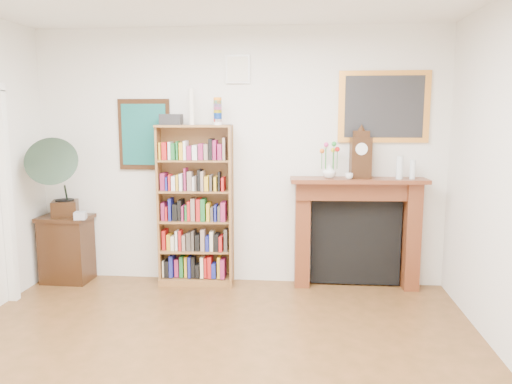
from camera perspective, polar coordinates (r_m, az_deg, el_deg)
room at (r=3.06m, az=-7.88°, el=-0.08°), size 4.51×5.01×2.81m
teal_poster at (r=5.70m, az=-12.64°, el=6.42°), size 0.58×0.04×0.78m
small_picture at (r=5.49m, az=-2.10°, el=13.86°), size 0.26×0.04×0.30m
gilt_painting at (r=5.50m, az=14.40°, el=9.41°), size 0.95×0.04×0.75m
bookshelf at (r=5.48m, az=-6.99°, el=-0.53°), size 0.83×0.35×2.03m
side_cabinet at (r=6.03m, az=-20.79°, el=-6.08°), size 0.56×0.41×0.75m
fireplace at (r=5.50m, az=11.41°, el=-3.47°), size 1.45×0.42×1.21m
gramophone at (r=5.81m, az=-21.87°, el=2.06°), size 0.71×0.80×0.88m
cd_stack at (r=5.71m, az=-19.44°, el=-2.56°), size 0.14×0.14×0.08m
mantel_clock at (r=5.35m, az=11.87°, el=4.11°), size 0.23×0.15×0.50m
flower_vase at (r=5.31m, az=8.36°, el=2.38°), size 0.18×0.18×0.15m
teacup at (r=5.26m, az=10.59°, el=1.80°), size 0.10×0.10×0.06m
bottle_left at (r=5.38m, az=16.09°, el=2.70°), size 0.07×0.07×0.24m
bottle_right at (r=5.43m, az=17.46°, el=2.48°), size 0.06×0.06×0.20m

